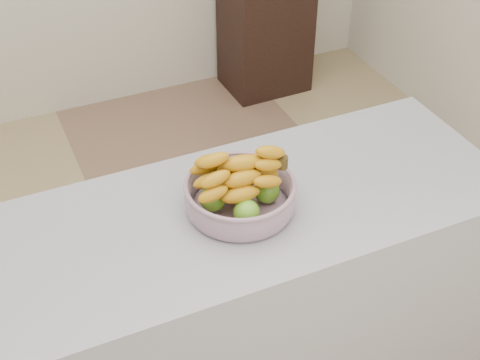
{
  "coord_description": "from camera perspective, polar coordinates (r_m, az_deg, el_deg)",
  "views": [
    {
      "loc": [
        -0.38,
        -1.5,
        2.11
      ],
      "look_at": [
        0.2,
        -0.2,
        1.0
      ],
      "focal_mm": 50.0,
      "sensor_mm": 36.0,
      "label": 1
    }
  ],
  "objects": [
    {
      "name": "cabinet",
      "position": [
        4.03,
        2.18,
        13.34
      ],
      "size": [
        0.48,
        0.39,
        0.85
      ],
      "primitive_type": "cube",
      "rotation": [
        0.0,
        0.0,
        0.02
      ],
      "color": "black",
      "rests_on": "ground"
    },
    {
      "name": "counter",
      "position": [
        2.14,
        -5.09,
        -13.08
      ],
      "size": [
        2.0,
        0.6,
        0.9
      ],
      "primitive_type": "cube",
      "color": "#9E9FA6",
      "rests_on": "ground"
    },
    {
      "name": "fruit_bowl",
      "position": [
        1.83,
        -0.01,
        -1.05
      ],
      "size": [
        0.31,
        0.31,
        0.18
      ],
      "rotation": [
        0.0,
        0.0,
        -0.19
      ],
      "color": "#A7B0C9",
      "rests_on": "counter"
    }
  ]
}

